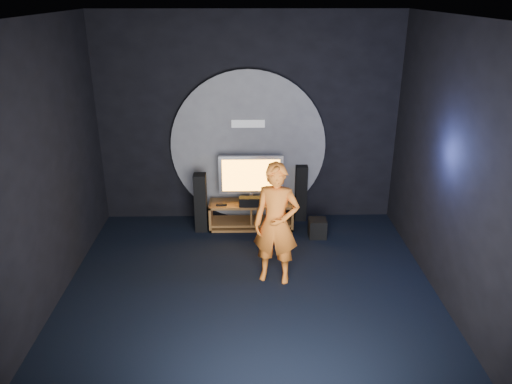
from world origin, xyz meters
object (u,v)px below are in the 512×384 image
player (276,224)px  tower_speaker_right (301,193)px  media_console (252,216)px  tower_speaker_left (201,203)px  subwoofer (317,228)px  tv (251,177)px

player → tower_speaker_right: bearing=87.2°
tower_speaker_right → player: (-0.55, -1.96, 0.35)m
media_console → tower_speaker_right: bearing=19.2°
tower_speaker_left → subwoofer: bearing=-8.6°
tower_speaker_right → player: 2.07m
media_console → player: size_ratio=0.82×
media_console → tower_speaker_left: bearing=-173.4°
tv → tower_speaker_left: (-0.84, -0.16, -0.39)m
tower_speaker_left → subwoofer: 1.97m
tv → tower_speaker_left: 0.94m
player → tv: bearing=113.3°
tower_speaker_right → subwoofer: (0.21, -0.69, -0.34)m
tv → media_console: bearing=-84.0°
tower_speaker_right → subwoofer: size_ratio=3.24×
subwoofer → player: (-0.76, -1.27, 0.70)m
media_console → subwoofer: 1.14m
tower_speaker_left → subwoofer: (1.91, -0.29, -0.34)m
subwoofer → tower_speaker_left: bearing=171.4°
media_console → player: player is taller
subwoofer → player: size_ratio=0.18×
tower_speaker_left → player: 1.98m
tower_speaker_right → player: player is taller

